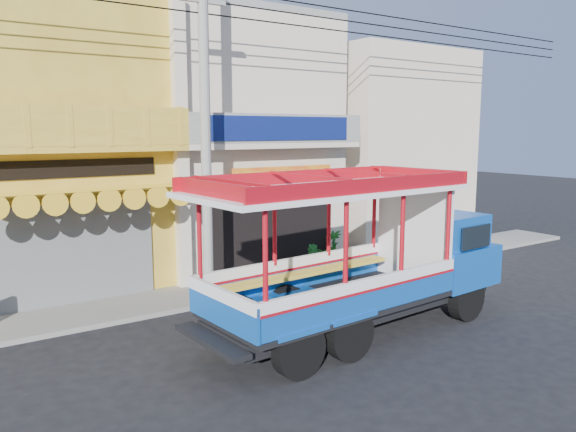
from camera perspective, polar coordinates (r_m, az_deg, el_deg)
The scene contains 11 objects.
ground at distance 12.85m, azimuth 2.80°, elevation -11.78°, with size 90.00×90.00×0.00m, color black.
sidewalk at distance 16.04m, azimuth -5.89°, elevation -7.39°, with size 30.00×2.00×0.12m, color slate.
shophouse_left at distance 17.87m, azimuth -23.83°, elevation 6.73°, with size 6.00×7.50×8.24m.
shophouse_right at distance 19.86m, azimuth -6.43°, elevation 7.54°, with size 6.00×6.75×8.24m.
party_pilaster at distance 15.76m, azimuth -10.82°, elevation 6.76°, with size 0.35×0.30×8.00m, color beige.
filler_building_right at distance 23.97m, azimuth 8.61°, elevation 6.95°, with size 6.00×6.00×7.60m, color beige.
utility_pole at distance 14.42m, azimuth -7.89°, elevation 10.77°, with size 28.00×0.26×9.00m.
songthaew_truck at distance 12.89m, azimuth 8.99°, elevation -3.76°, with size 7.87×3.02×3.60m.
potted_plant_a at distance 17.63m, azimuth 3.82°, elevation -4.18°, with size 0.81×0.70×0.90m, color #1A5D1D.
potted_plant_b at distance 17.27m, azimuth 2.83°, elevation -4.40°, with size 0.51×0.41×0.92m, color #1A5D1D.
potted_plant_c at distance 18.62m, azimuth 4.58°, elevation -3.17°, with size 0.62×0.62×1.10m, color #1A5D1D.
Camera 1 is at (-7.27, -9.60, 4.49)m, focal length 35.00 mm.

